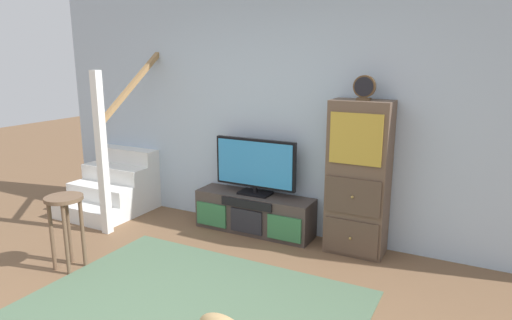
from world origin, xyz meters
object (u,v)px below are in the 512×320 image
at_px(desk_clock, 364,88).
at_px(television, 255,165).
at_px(media_console, 254,213).
at_px(side_cabinet, 358,179).
at_px(bar_stool_near, 65,215).

bearing_deg(desk_clock, television, 178.59).
bearing_deg(media_console, desk_clock, -0.23).
relative_size(media_console, side_cabinet, 0.88).
bearing_deg(bar_stool_near, television, 55.59).
xyz_separation_m(television, desk_clock, (1.17, -0.03, 0.88)).
height_order(media_console, side_cabinet, side_cabinet).
bearing_deg(media_console, side_cabinet, 0.51).
bearing_deg(television, bar_stool_near, -124.41).
bearing_deg(desk_clock, media_console, 179.77).
distance_m(media_console, television, 0.55).
bearing_deg(bar_stool_near, desk_clock, 34.92).
xyz_separation_m(media_console, desk_clock, (1.17, -0.00, 1.44)).
relative_size(desk_clock, bar_stool_near, 0.33).
distance_m(media_console, bar_stool_near, 1.97).
relative_size(side_cabinet, desk_clock, 6.58).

